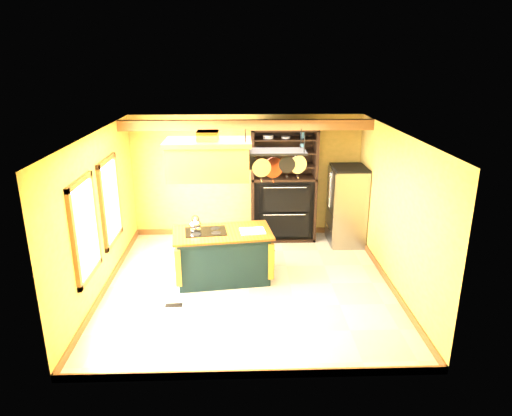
{
  "coord_description": "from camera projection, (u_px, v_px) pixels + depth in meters",
  "views": [
    {
      "loc": [
        -0.11,
        -7.27,
        3.87
      ],
      "look_at": [
        0.14,
        0.3,
        1.34
      ],
      "focal_mm": 32.0,
      "sensor_mm": 36.0,
      "label": 1
    }
  ],
  "objects": [
    {
      "name": "window_near",
      "position": [
        85.0,
        229.0,
        6.85
      ],
      "size": [
        0.06,
        1.06,
        1.56
      ],
      "color": "brown",
      "rests_on": "wall_left"
    },
    {
      "name": "wall_back",
      "position": [
        246.0,
        176.0,
        10.07
      ],
      "size": [
        5.0,
        0.02,
        2.7
      ],
      "primitive_type": "cube",
      "color": "#E6B454",
      "rests_on": "floor"
    },
    {
      "name": "hutch",
      "position": [
        283.0,
        197.0,
        9.97
      ],
      "size": [
        1.4,
        0.63,
        2.47
      ],
      "color": "black",
      "rests_on": "floor"
    },
    {
      "name": "kitchen_island",
      "position": [
        223.0,
        255.0,
        8.2
      ],
      "size": [
        1.84,
        1.18,
        1.11
      ],
      "rotation": [
        0.0,
        0.0,
        0.13
      ],
      "color": "#12282A",
      "rests_on": "floor"
    },
    {
      "name": "window_far",
      "position": [
        111.0,
        201.0,
        8.17
      ],
      "size": [
        0.06,
        1.06,
        1.56
      ],
      "color": "brown",
      "rests_on": "wall_left"
    },
    {
      "name": "wall_front",
      "position": [
        252.0,
        283.0,
        5.33
      ],
      "size": [
        5.0,
        0.02,
        2.7
      ],
      "primitive_type": "cube",
      "color": "#E6B454",
      "rests_on": "floor"
    },
    {
      "name": "wall_left",
      "position": [
        99.0,
        215.0,
        7.62
      ],
      "size": [
        0.02,
        5.0,
        2.7
      ],
      "primitive_type": "cube",
      "color": "#E6B454",
      "rests_on": "floor"
    },
    {
      "name": "floor",
      "position": [
        249.0,
        285.0,
        8.12
      ],
      "size": [
        5.0,
        5.0,
        0.0
      ],
      "primitive_type": "plane",
      "color": "beige",
      "rests_on": "ground"
    },
    {
      "name": "wall_right",
      "position": [
        395.0,
        212.0,
        7.77
      ],
      "size": [
        0.02,
        5.0,
        2.7
      ],
      "primitive_type": "cube",
      "color": "#E6B454",
      "rests_on": "floor"
    },
    {
      "name": "pot_rack",
      "position": [
        274.0,
        158.0,
        7.68
      ],
      "size": [
        1.15,
        0.53,
        0.83
      ],
      "color": "black",
      "rests_on": "ceiling"
    },
    {
      "name": "refrigerator",
      "position": [
        346.0,
        208.0,
        9.72
      ],
      "size": [
        0.72,
        0.84,
        1.65
      ],
      "color": "gray",
      "rests_on": "floor"
    },
    {
      "name": "ceiling_beam",
      "position": [
        247.0,
        125.0,
        8.92
      ],
      "size": [
        5.0,
        0.15,
        0.2
      ],
      "primitive_type": "cube",
      "color": "brown",
      "rests_on": "ceiling"
    },
    {
      "name": "range_hood",
      "position": [
        208.0,
        158.0,
        7.64
      ],
      "size": [
        1.44,
        0.81,
        0.8
      ],
      "color": "#B77E2D",
      "rests_on": "ceiling"
    },
    {
      "name": "floor_register",
      "position": [
        174.0,
        305.0,
        7.45
      ],
      "size": [
        0.28,
        0.13,
        0.01
      ],
      "primitive_type": "cube",
      "rotation": [
        0.0,
        0.0,
        0.04
      ],
      "color": "black",
      "rests_on": "floor"
    },
    {
      "name": "ceiling",
      "position": [
        248.0,
        133.0,
        7.27
      ],
      "size": [
        5.0,
        5.0,
        0.0
      ],
      "primitive_type": "plane",
      "rotation": [
        3.14,
        0.0,
        0.0
      ],
      "color": "white",
      "rests_on": "wall_back"
    }
  ]
}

